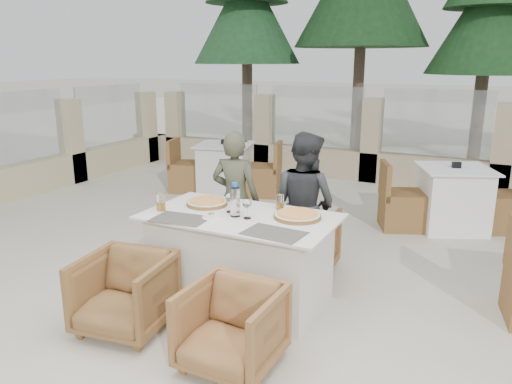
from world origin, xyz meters
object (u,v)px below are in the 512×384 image
at_px(pizza_right, 297,215).
at_px(beer_glass_left, 161,202).
at_px(beer_glass_right, 280,202).
at_px(bg_table_b, 453,199).
at_px(wine_glass_centre, 230,202).
at_px(armchair_near_left, 125,293).
at_px(dining_table, 240,258).
at_px(diner_right, 304,204).
at_px(armchair_near_right, 231,328).
at_px(armchair_far_left, 233,227).
at_px(water_bottle, 235,200).
at_px(bg_table_a, 225,169).
at_px(armchair_far_right, 299,242).
at_px(wine_glass_near, 247,208).
at_px(olive_dish, 211,215).
at_px(diner_left, 236,199).
at_px(pizza_left, 207,202).

relative_size(pizza_right, beer_glass_left, 2.59).
xyz_separation_m(beer_glass_left, beer_glass_right, (0.90, 0.48, -0.01)).
bearing_deg(bg_table_b, wine_glass_centre, -141.98).
xyz_separation_m(armchair_near_left, bg_table_b, (2.00, 3.63, 0.09)).
distance_m(dining_table, diner_right, 0.90).
bearing_deg(bg_table_b, armchair_near_left, -141.48).
bearing_deg(beer_glass_left, beer_glass_right, 28.24).
bearing_deg(armchair_near_left, beer_glass_left, 91.95).
bearing_deg(armchair_near_right, armchair_far_left, 119.16).
distance_m(water_bottle, bg_table_a, 3.67).
bearing_deg(water_bottle, armchair_near_right, -63.20).
distance_m(beer_glass_left, armchair_far_left, 1.28).
bearing_deg(armchair_far_right, beer_glass_left, 42.57).
bearing_deg(armchair_far_right, armchair_far_left, -17.51).
height_order(wine_glass_near, olive_dish, wine_glass_near).
bearing_deg(olive_dish, bg_table_a, 118.19).
relative_size(water_bottle, armchair_near_left, 0.44).
bearing_deg(armchair_far_right, diner_left, 1.42).
distance_m(armchair_far_left, diner_right, 0.97).
relative_size(wine_glass_centre, bg_table_a, 0.11).
bearing_deg(armchair_near_left, diner_left, 77.15).
height_order(wine_glass_near, diner_right, diner_right).
distance_m(dining_table, bg_table_a, 3.61).
bearing_deg(bg_table_a, beer_glass_right, -67.21).
bearing_deg(wine_glass_centre, olive_dish, -105.23).
xyz_separation_m(pizza_left, wine_glass_near, (0.50, -0.18, 0.07)).
relative_size(pizza_left, pizza_right, 0.94).
bearing_deg(wine_glass_near, olive_dish, -155.79).
height_order(beer_glass_left, armchair_far_right, beer_glass_left).
xyz_separation_m(armchair_near_right, diner_left, (-0.83, 1.58, 0.39)).
bearing_deg(bg_table_b, armchair_far_left, -160.51).
relative_size(wine_glass_near, armchair_far_left, 0.30).
bearing_deg(beer_glass_left, dining_table, 14.75).
height_order(beer_glass_left, olive_dish, beer_glass_left).
bearing_deg(pizza_left, armchair_near_left, -99.32).
height_order(pizza_left, diner_left, diner_left).
distance_m(dining_table, wine_glass_near, 0.49).
xyz_separation_m(water_bottle, wine_glass_centre, (-0.10, 0.08, -0.05)).
bearing_deg(armchair_near_right, olive_dish, 129.75).
bearing_deg(wine_glass_near, diner_left, 124.76).
height_order(dining_table, armchair_near_right, dining_table).
xyz_separation_m(wine_glass_centre, armchair_near_right, (0.52, -0.92, -0.57)).
bearing_deg(armchair_near_left, wine_glass_centre, 55.21).
relative_size(dining_table, pizza_right, 4.12).
distance_m(beer_glass_right, bg_table_a, 3.52).
relative_size(wine_glass_centre, beer_glass_left, 1.23).
bearing_deg(olive_dish, wine_glass_centre, 74.77).
bearing_deg(bg_table_a, bg_table_b, -19.38).
bearing_deg(bg_table_a, olive_dish, -76.82).
relative_size(dining_table, diner_left, 1.18).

